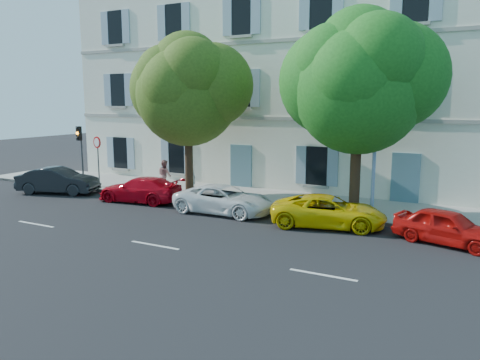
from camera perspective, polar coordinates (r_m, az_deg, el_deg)
The scene contains 16 objects.
ground at distance 19.72m, azimuth -3.15°, elevation -4.84°, with size 90.00×90.00×0.00m, color black.
sidewalk at distance 23.53m, azimuth 2.41°, elevation -2.26°, with size 36.00×4.50×0.15m, color #A09E96.
kerb at distance 21.63m, azimuth -0.05°, elevation -3.30°, with size 36.00×0.16×0.16m, color #9E998E.
building at distance 28.35m, azimuth 7.58°, elevation 11.73°, with size 28.00×7.00×12.00m, color white.
car_dark_sedan at distance 26.90m, azimuth -21.31°, elevation -0.06°, with size 1.48×4.25×1.40m, color black.
car_red_coupe at distance 23.49m, azimuth -12.06°, elevation -1.14°, with size 1.73×4.26×1.24m, color red.
car_white_coupe at distance 20.69m, azimuth -1.99°, elevation -2.37°, with size 2.06×4.47×1.24m, color white.
car_yellow_supercar at distance 18.81m, azimuth 10.73°, elevation -3.76°, with size 2.06×4.47×1.24m, color yellow.
car_red_hatchback at distance 17.78m, azimuth 23.95°, elevation -5.25°, with size 1.45×3.60×1.23m, color #B80E0B.
tree_left at distance 23.51m, azimuth -6.40°, elevation 10.27°, with size 5.07×5.07×7.86m.
tree_right at distance 19.76m, azimuth 14.26°, elevation 10.71°, with size 5.31×5.31×8.18m.
traffic_light at distance 27.79m, azimuth -18.92°, elevation 4.30°, with size 0.27×0.38×3.37m.
road_sign at distance 27.38m, azimuth -16.97°, elevation 3.46°, with size 0.64×0.17×2.81m.
street_lamp at distance 19.49m, azimuth 16.19°, elevation 7.66°, with size 0.38×1.60×7.46m.
pedestrian_a at distance 24.34m, azimuth -6.07°, elevation 0.30°, with size 0.62×0.40×1.69m, color silver.
pedestrian_b at distance 25.47m, azimuth -9.17°, elevation 0.60°, with size 0.80×0.63×1.65m, color #AB716D.
Camera 1 is at (9.81, -16.37, 4.93)m, focal length 35.00 mm.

